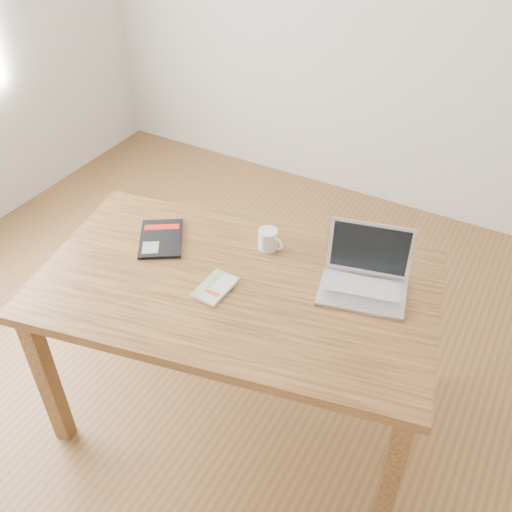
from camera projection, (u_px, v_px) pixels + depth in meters
The scene contains 6 objects.
room at pixel (173, 126), 1.71m from camera, with size 4.04×4.04×2.70m.
desk at pixel (236, 300), 2.13m from camera, with size 1.58×1.10×0.75m.
white_guidebook at pixel (215, 287), 2.04m from camera, with size 0.11×0.17×0.01m.
black_guidebook at pixel (161, 238), 2.27m from camera, with size 0.27×0.30×0.01m.
laptop at pixel (365, 276), 2.03m from camera, with size 0.35×0.31×0.21m.
coffee_mug at pixel (268, 239), 2.20m from camera, with size 0.11×0.08×0.08m.
Camera 1 is at (0.92, -1.25, 2.13)m, focal length 40.00 mm.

